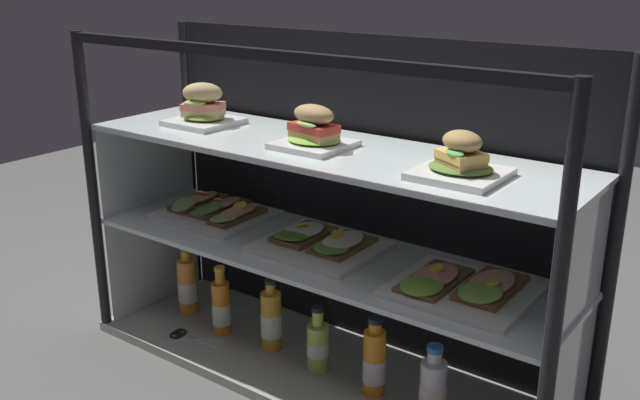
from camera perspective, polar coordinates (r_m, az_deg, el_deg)
The scene contains 20 objects.
ground_plane at distance 2.24m, azimuth 0.00°, elevation -13.88°, with size 6.00×6.00×0.02m, color #585957.
case_base_deck at distance 2.23m, azimuth 0.00°, elevation -13.32°, with size 1.52×0.46×0.03m, color #A4A69B.
case_frame at distance 2.11m, azimuth 2.23°, elevation 0.51°, with size 1.52×0.46×1.00m.
riser_lower_tier at distance 2.13m, azimuth 0.00°, elevation -8.89°, with size 1.46×0.39×0.36m.
shelf_lower_glass at distance 2.06m, azimuth 0.00°, elevation -4.29°, with size 1.47×0.41×0.01m, color silver.
riser_upper_tier at distance 2.00m, azimuth 0.00°, elevation -0.19°, with size 1.46×0.39×0.30m.
shelf_upper_glass at distance 1.96m, azimuth 0.00°, elevation 4.12°, with size 1.47×0.41×0.01m, color silver.
plated_roll_sandwich_left_of_center at distance 2.24m, azimuth -9.33°, elevation 7.17°, with size 0.19×0.19×0.13m.
plated_roll_sandwich_near_right_corner at distance 1.93m, azimuth -0.51°, elevation 5.50°, with size 0.19×0.19×0.12m.
plated_roll_sandwich_mid_right at distance 1.69m, azimuth 11.20°, elevation 2.99°, with size 0.20×0.20×0.11m.
open_sandwich_tray_far_right at distance 2.35m, azimuth -8.35°, elevation -0.85°, with size 0.34×0.29×0.06m.
open_sandwich_tray_mid_right at distance 2.06m, azimuth 0.03°, elevation -3.45°, with size 0.34×0.29×0.06m.
open_sandwich_tray_mid_left at distance 1.83m, azimuth 11.28°, elevation -6.84°, with size 0.34×0.29×0.06m.
juice_bottle_tucked_behind at distance 2.52m, azimuth -10.57°, elevation -6.77°, with size 0.07×0.07×0.24m.
juice_bottle_front_second at distance 2.38m, azimuth -7.91°, elevation -8.50°, with size 0.06×0.06×0.23m.
juice_bottle_near_post at distance 2.26m, azimuth -3.93°, elevation -9.61°, with size 0.07×0.07×0.24m.
juice_bottle_front_middle at distance 2.16m, azimuth -0.18°, elevation -11.54°, with size 0.07×0.07×0.21m.
juice_bottle_back_left at distance 2.05m, azimuth 4.36°, elevation -12.83°, with size 0.06×0.06×0.24m.
juice_bottle_front_fourth at distance 1.98m, azimuth 9.02°, elevation -14.62°, with size 0.07×0.07×0.21m.
kitchen_scissors at distance 2.41m, azimuth -10.79°, elevation -10.61°, with size 0.19×0.09×0.01m.
Camera 1 is at (1.12, -1.53, 1.19)m, focal length 39.97 mm.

